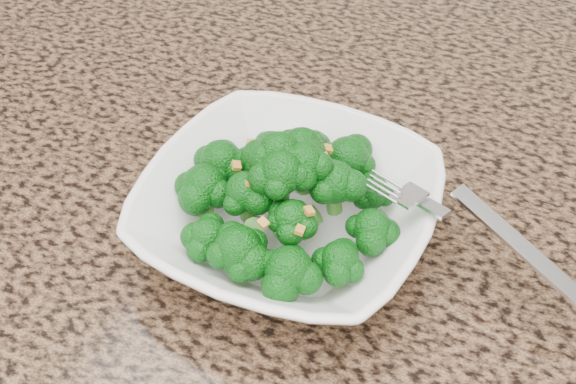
% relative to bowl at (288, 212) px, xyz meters
% --- Properties ---
extents(granite_counter, '(1.64, 1.04, 0.03)m').
position_rel_bowl_xyz_m(granite_counter, '(-0.13, 0.01, -0.04)').
color(granite_counter, brown).
rests_on(granite_counter, cabinet).
extents(bowl, '(0.24, 0.24, 0.06)m').
position_rel_bowl_xyz_m(bowl, '(0.00, 0.00, 0.00)').
color(bowl, white).
rests_on(bowl, granite_counter).
extents(broccoli_pile, '(0.20, 0.20, 0.06)m').
position_rel_bowl_xyz_m(broccoli_pile, '(0.00, 0.00, 0.06)').
color(broccoli_pile, '#0A5A0E').
rests_on(broccoli_pile, bowl).
extents(garlic_topping, '(0.12, 0.12, 0.01)m').
position_rel_bowl_xyz_m(garlic_topping, '(0.00, 0.00, 0.09)').
color(garlic_topping, gold).
rests_on(garlic_topping, broccoli_pile).
extents(fork, '(0.19, 0.11, 0.01)m').
position_rel_bowl_xyz_m(fork, '(0.11, 0.01, 0.03)').
color(fork, silver).
rests_on(fork, bowl).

